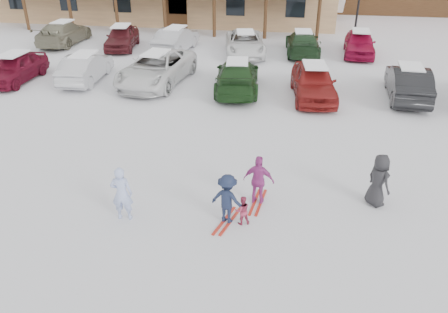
% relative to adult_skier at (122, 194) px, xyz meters
% --- Properties ---
extents(ground, '(160.00, 160.00, 0.00)m').
position_rel_adult_skier_xyz_m(ground, '(2.12, 1.13, -0.79)').
color(ground, white).
rests_on(ground, ground).
extents(adult_skier, '(0.62, 0.44, 1.59)m').
position_rel_adult_skier_xyz_m(adult_skier, '(0.00, 0.00, 0.00)').
color(adult_skier, '#A9BAED').
rests_on(adult_skier, ground).
extents(toddler_red, '(0.49, 0.44, 0.84)m').
position_rel_adult_skier_xyz_m(toddler_red, '(3.21, 0.27, -0.37)').
color(toddler_red, '#AC3453').
rests_on(toddler_red, ground).
extents(child_navy, '(1.04, 0.77, 1.44)m').
position_rel_adult_skier_xyz_m(child_navy, '(2.81, 0.30, -0.07)').
color(child_navy, '#18203A').
rests_on(child_navy, ground).
extents(skis_child_navy, '(0.58, 1.40, 0.03)m').
position_rel_adult_skier_xyz_m(skis_child_navy, '(2.81, 0.30, -0.78)').
color(skis_child_navy, red).
rests_on(skis_child_navy, ground).
extents(child_magenta, '(0.92, 0.47, 1.51)m').
position_rel_adult_skier_xyz_m(child_magenta, '(3.54, 1.33, -0.04)').
color(child_magenta, '#AB388C').
rests_on(child_magenta, ground).
extents(skis_child_magenta, '(0.37, 1.41, 0.03)m').
position_rel_adult_skier_xyz_m(skis_child_magenta, '(3.54, 1.33, -0.78)').
color(skis_child_magenta, red).
rests_on(skis_child_magenta, ground).
extents(bystander_dark, '(0.84, 0.92, 1.59)m').
position_rel_adult_skier_xyz_m(bystander_dark, '(6.87, 1.80, -0.00)').
color(bystander_dark, '#242326').
rests_on(bystander_dark, ground).
extents(parked_car_0, '(1.68, 4.18, 1.42)m').
position_rel_adult_skier_xyz_m(parked_car_0, '(-9.63, 10.42, -0.08)').
color(parked_car_0, maroon).
rests_on(parked_car_0, ground).
extents(parked_car_1, '(1.74, 4.35, 1.40)m').
position_rel_adult_skier_xyz_m(parked_car_1, '(-6.14, 11.02, -0.09)').
color(parked_car_1, '#B4B4B9').
rests_on(parked_car_1, ground).
extents(parked_car_2, '(3.23, 5.90, 1.57)m').
position_rel_adult_skier_xyz_m(parked_car_2, '(-2.46, 11.24, -0.01)').
color(parked_car_2, white).
rests_on(parked_car_2, ground).
extents(parked_car_3, '(2.50, 5.15, 1.44)m').
position_rel_adult_skier_xyz_m(parked_car_3, '(1.66, 10.79, -0.07)').
color(parked_car_3, '#1D3F1A').
rests_on(parked_car_3, ground).
extents(parked_car_4, '(2.30, 4.76, 1.57)m').
position_rel_adult_skier_xyz_m(parked_car_4, '(5.23, 10.38, -0.01)').
color(parked_car_4, maroon).
rests_on(parked_car_4, ground).
extents(parked_car_5, '(1.93, 4.69, 1.51)m').
position_rel_adult_skier_xyz_m(parked_car_5, '(9.49, 10.99, -0.04)').
color(parked_car_5, black).
rests_on(parked_car_5, ground).
extents(parked_car_7, '(2.15, 5.12, 1.48)m').
position_rel_adult_skier_xyz_m(parked_car_7, '(-10.99, 18.18, -0.06)').
color(parked_car_7, gray).
rests_on(parked_car_7, ground).
extents(parked_car_8, '(2.35, 4.47, 1.45)m').
position_rel_adult_skier_xyz_m(parked_car_8, '(-6.74, 17.68, -0.07)').
color(parked_car_8, '#571B21').
rests_on(parked_car_8, ground).
extents(parked_car_9, '(2.08, 4.67, 1.49)m').
position_rel_adult_skier_xyz_m(parked_car_9, '(-3.12, 17.51, -0.05)').
color(parked_car_9, '#A7A7AB').
rests_on(parked_car_9, ground).
extents(parked_car_10, '(3.12, 5.32, 1.39)m').
position_rel_adult_skier_xyz_m(parked_car_10, '(1.25, 17.47, -0.10)').
color(parked_car_10, white).
rests_on(parked_car_10, ground).
extents(parked_car_11, '(2.27, 4.94, 1.40)m').
position_rel_adult_skier_xyz_m(parked_car_11, '(4.73, 18.07, -0.09)').
color(parked_car_11, '#213E21').
rests_on(parked_car_11, ground).
extents(parked_car_12, '(2.06, 4.49, 1.49)m').
position_rel_adult_skier_xyz_m(parked_car_12, '(8.15, 18.41, -0.05)').
color(parked_car_12, '#A10F39').
rests_on(parked_car_12, ground).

